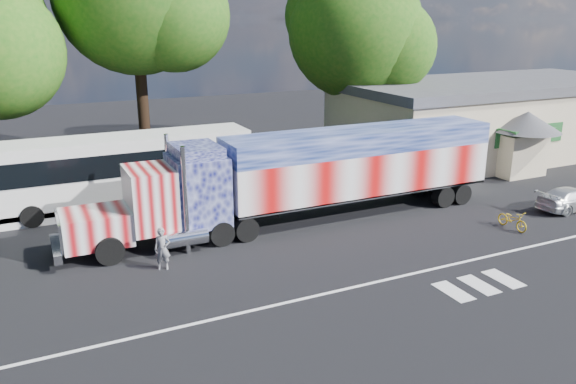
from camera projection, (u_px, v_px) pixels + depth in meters
name	position (u px, v px, depth m)	size (l,w,h in m)	color
ground	(319.00, 256.00, 22.92)	(100.00, 100.00, 0.00)	black
lane_markings	(410.00, 285.00, 20.36)	(30.00, 2.67, 0.01)	silver
semi_truck	(313.00, 173.00, 26.37)	(21.16, 3.34, 4.51)	black
coach_bus	(128.00, 170.00, 28.61)	(12.56, 2.92, 3.65)	silver
hall_building	(495.00, 117.00, 39.68)	(22.40, 12.80, 5.20)	beige
parked_car	(571.00, 199.00, 28.37)	(1.60, 3.93, 1.14)	silver
woman	(162.00, 249.00, 21.48)	(0.61, 0.40, 1.68)	slate
bicycle	(512.00, 220.00, 25.77)	(0.58, 1.68, 0.88)	gold
tree_ne_a	(358.00, 32.00, 37.81)	(9.55, 9.10, 13.05)	black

